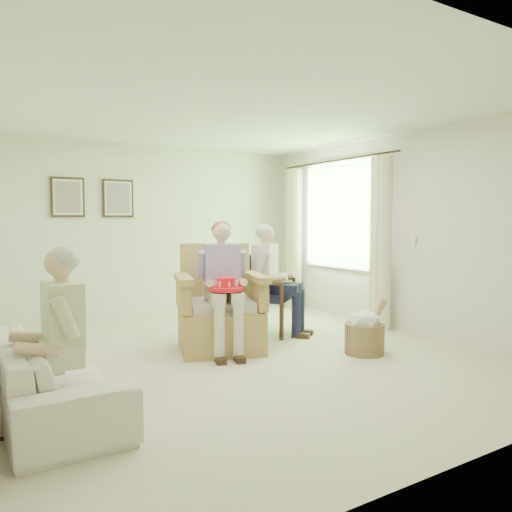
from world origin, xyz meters
The scene contains 18 objects.
floor centered at (0.00, 0.00, 0.00)m, with size 5.50×5.50×0.00m, color beige.
back_wall centered at (0.00, 2.75, 1.30)m, with size 5.00×0.04×2.60m, color silver.
front_wall centered at (0.00, -2.75, 1.30)m, with size 5.00×0.04×2.60m, color silver.
right_wall centered at (2.50, 0.00, 1.30)m, with size 0.04×5.50×2.60m, color silver.
ceiling centered at (0.00, 0.00, 2.60)m, with size 5.00×5.50×0.02m, color white.
window centered at (2.46, 1.20, 1.58)m, with size 0.13×2.50×1.63m.
curtain_left centered at (2.33, 0.22, 1.15)m, with size 0.34×0.34×2.30m, color #F7F2C1.
curtain_right centered at (2.33, 2.18, 1.15)m, with size 0.34×0.34×2.30m, color #F7F2C1.
framed_print_left centered at (-1.15, 2.71, 1.78)m, with size 0.45×0.05×0.55m.
framed_print_right centered at (-0.45, 2.71, 1.78)m, with size 0.45×0.05×0.55m.
wicker_armchair centered at (-0.01, 0.40, 0.38)m, with size 0.93×0.92×1.19m.
wood_armchair centered at (0.89, 0.87, 0.55)m, with size 0.65×0.61×1.00m.
sofa centered at (-1.95, -0.56, 0.28)m, with size 0.76×1.95×0.57m, color silver.
person_wicker centered at (-0.01, 0.25, 0.85)m, with size 0.40×0.62×1.42m.
person_dark centered at (0.89, 0.70, 0.82)m, with size 0.40×0.62×1.38m.
person_sofa centered at (-1.95, -0.85, 0.70)m, with size 0.42×0.62×1.24m.
red_hat centered at (-0.10, 0.06, 0.76)m, with size 0.36×0.36×0.14m.
hatbox centered at (1.25, -0.62, 0.25)m, with size 0.52×0.52×0.63m.
Camera 1 is at (-2.60, -4.55, 1.45)m, focal length 35.00 mm.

